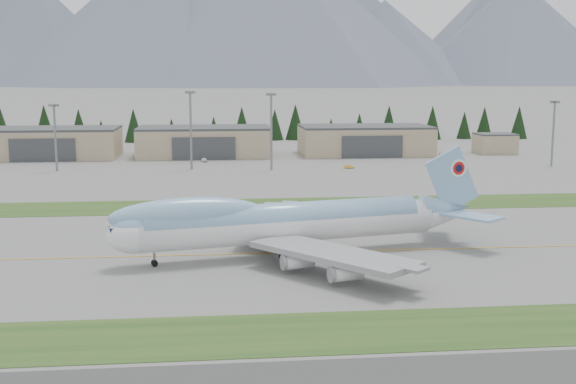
{
  "coord_description": "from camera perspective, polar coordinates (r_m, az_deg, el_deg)",
  "views": [
    {
      "loc": [
        -11.19,
        -116.35,
        29.11
      ],
      "look_at": [
        2.11,
        14.06,
        8.0
      ],
      "focal_mm": 45.0,
      "sensor_mm": 36.0,
      "label": 1
    }
  ],
  "objects": [
    {
      "name": "boeing_747_freighter",
      "position": [
        117.54,
        -0.19,
        -2.36
      ],
      "size": [
        65.51,
        55.05,
        17.19
      ],
      "rotation": [
        0.0,
        0.0,
        0.22
      ],
      "color": "white",
      "rests_on": "ground"
    },
    {
      "name": "hangar_right",
      "position": [
        273.14,
        6.09,
        4.11
      ],
      "size": [
        48.0,
        26.6,
        10.8
      ],
      "color": "tan",
      "rests_on": "ground"
    },
    {
      "name": "ground",
      "position": [
        120.45,
        -0.32,
        -4.84
      ],
      "size": [
        7000.0,
        7000.0,
        0.0
      ],
      "primitive_type": "plane",
      "color": "slate",
      "rests_on": "ground"
    },
    {
      "name": "taxiway_line_main",
      "position": [
        120.45,
        -0.32,
        -4.84
      ],
      "size": [
        400.0,
        0.4,
        0.02
      ],
      "primitive_type": "cube",
      "color": "gold",
      "rests_on": "ground"
    },
    {
      "name": "conifer_belt",
      "position": [
        330.25,
        -3.31,
        5.37
      ],
      "size": [
        274.54,
        15.53,
        16.78
      ],
      "color": "black",
      "rests_on": "ground"
    },
    {
      "name": "service_vehicle_c",
      "position": [
        270.91,
        11.99,
        2.78
      ],
      "size": [
        2.48,
        4.11,
        1.11
      ],
      "primitive_type": "imported",
      "rotation": [
        0.0,
        0.0,
        -0.26
      ],
      "color": "#B7B6BB",
      "rests_on": "ground"
    },
    {
      "name": "hangar_center",
      "position": [
        267.33,
        -6.63,
        4.0
      ],
      "size": [
        48.0,
        26.6,
        10.8
      ],
      "color": "tan",
      "rests_on": "ground"
    },
    {
      "name": "hangar_left",
      "position": [
        273.69,
        -18.25,
        3.72
      ],
      "size": [
        48.0,
        26.6,
        10.8
      ],
      "color": "tan",
      "rests_on": "ground"
    },
    {
      "name": "grass_strip_near",
      "position": [
        84.33,
        2.2,
        -11.05
      ],
      "size": [
        400.0,
        14.0,
        0.08
      ],
      "primitive_type": "cube",
      "color": "#26481A",
      "rests_on": "ground"
    },
    {
      "name": "mountain_ridge_front",
      "position": [
        2327.87,
        -9.06,
        13.72
      ],
      "size": [
        4248.26,
        1237.16,
        501.38
      ],
      "color": "#535A6F",
      "rests_on": "ground"
    },
    {
      "name": "service_vehicle_b",
      "position": [
        230.77,
        4.84,
        1.87
      ],
      "size": [
        3.69,
        2.06,
        1.15
      ],
      "primitive_type": "imported",
      "rotation": [
        0.0,
        0.0,
        1.32
      ],
      "color": "gold",
      "rests_on": "ground"
    },
    {
      "name": "floodlight_masts",
      "position": [
        225.87,
        -6.23,
        5.73
      ],
      "size": [
        189.79,
        7.15,
        24.52
      ],
      "color": "slate",
      "rests_on": "ground"
    },
    {
      "name": "control_shed",
      "position": [
        286.0,
        16.03,
        3.72
      ],
      "size": [
        14.0,
        12.0,
        7.6
      ],
      "color": "tan",
      "rests_on": "ground"
    },
    {
      "name": "service_vehicle_a",
      "position": [
        249.54,
        -6.64,
        2.39
      ],
      "size": [
        2.43,
        4.15,
        1.33
      ],
      "primitive_type": "imported",
      "rotation": [
        0.0,
        0.0,
        0.23
      ],
      "color": "silver",
      "rests_on": "ground"
    },
    {
      "name": "mountain_ridge_rear",
      "position": [
        3032.32,
        -1.81,
        13.41
      ],
      "size": [
        4488.08,
        1027.56,
        513.78
      ],
      "color": "#535A6F",
      "rests_on": "ground"
    },
    {
      "name": "grass_strip_far",
      "position": [
        164.33,
        -1.82,
        -1.06
      ],
      "size": [
        400.0,
        18.0,
        0.08
      ],
      "primitive_type": "cube",
      "color": "#26481A",
      "rests_on": "ground"
    }
  ]
}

